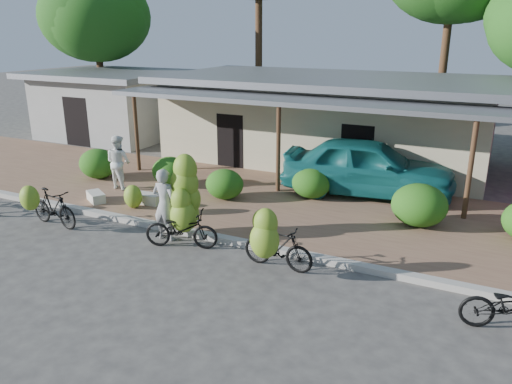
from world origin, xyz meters
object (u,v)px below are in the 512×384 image
bike_left (50,206)px  sack_far (96,197)px  bike_center (184,209)px  bike_right (274,243)px  bystander (118,162)px  tree_back_left (94,15)px  vendor (165,205)px  sack_near (147,198)px  teal_van (368,167)px

bike_left → sack_far: 1.91m
bike_left → sack_far: size_ratio=2.34×
sack_far → bike_center: bearing=-16.2°
bike_left → bike_right: bearing=-82.0°
bike_center → bike_right: 2.69m
bike_left → bike_center: 3.86m
bike_center → bystander: bearing=41.0°
tree_back_left → bystander: 13.58m
bike_center → vendor: (-0.53, -0.03, 0.05)m
tree_back_left → sack_near: (10.69, -9.87, -5.52)m
sack_near → teal_van: size_ratio=0.16×
bike_left → bike_center: (3.79, 0.72, 0.29)m
sack_near → vendor: 2.67m
bystander → teal_van: teal_van is taller
vendor → bystander: size_ratio=1.06×
bike_center → sack_far: size_ratio=2.95×
bike_left → bystander: 3.31m
tree_back_left → bike_left: size_ratio=4.54×
bike_left → bystander: size_ratio=1.00×
sack_far → tree_back_left: bearing=131.4°
bike_right → sack_far: size_ratio=2.24×
bystander → teal_van: (7.39, 2.91, 0.02)m
tree_back_left → teal_van: 18.08m
tree_back_left → bike_right: bearing=-37.3°
vendor → teal_van: bearing=-124.7°
bike_right → teal_van: bearing=-3.1°
teal_van → tree_back_left: bearing=61.1°
bike_left → teal_van: (6.95, 6.16, 0.43)m
vendor → teal_van: 6.60m
bike_right → sack_near: size_ratio=1.98×
tree_back_left → sack_far: size_ratio=10.64×
sack_near → teal_van: 6.82m
bike_right → bike_center: bearing=81.7°
bike_center → bike_right: (2.64, -0.48, -0.18)m
sack_near → tree_back_left: bearing=137.3°
bike_left → bystander: bystander is taller
tree_back_left → teal_van: (16.33, -6.11, -4.78)m
bike_left → bike_right: size_ratio=1.04×
vendor → bike_center: bearing=-177.6°
sack_near → vendor: size_ratio=0.46×
bike_left → teal_van: teal_van is taller
sack_far → sack_near: bearing=19.5°
tree_back_left → bystander: size_ratio=4.55×
tree_back_left → bystander: bearing=-45.3°
bike_center → bystander: 4.93m
tree_back_left → bike_center: 18.20m
tree_back_left → bike_right: tree_back_left is taller
tree_back_left → bike_left: (9.38, -12.27, -5.21)m
tree_back_left → bike_center: bearing=-41.3°
teal_van → sack_far: bearing=112.6°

